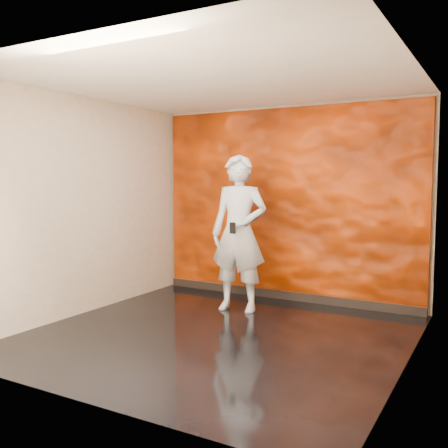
# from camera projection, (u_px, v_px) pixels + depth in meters

# --- Properties ---
(room) EXTENTS (4.02, 4.02, 2.81)m
(room) POSITION_uv_depth(u_px,v_px,m) (218.00, 210.00, 5.48)
(room) COLOR black
(room) RESTS_ON ground
(feature_wall) EXTENTS (3.90, 0.06, 2.75)m
(feature_wall) POSITION_uv_depth(u_px,v_px,m) (286.00, 205.00, 7.18)
(feature_wall) COLOR #E64000
(feature_wall) RESTS_ON ground
(baseboard) EXTENTS (3.90, 0.04, 0.12)m
(baseboard) POSITION_uv_depth(u_px,v_px,m) (284.00, 295.00, 7.26)
(baseboard) COLOR black
(baseboard) RESTS_ON ground
(man) EXTENTS (0.81, 0.59, 2.06)m
(man) POSITION_uv_depth(u_px,v_px,m) (239.00, 233.00, 6.58)
(man) COLOR #979AA6
(man) RESTS_ON ground
(phone) EXTENTS (0.08, 0.02, 0.14)m
(phone) POSITION_uv_depth(u_px,v_px,m) (233.00, 228.00, 6.30)
(phone) COLOR black
(phone) RESTS_ON man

